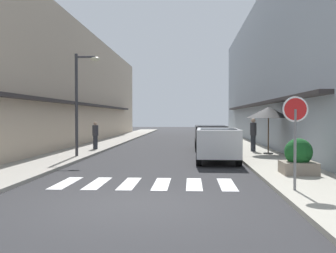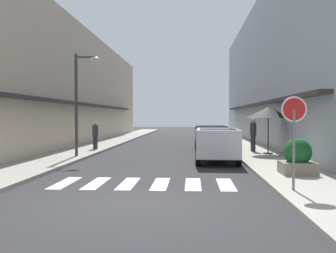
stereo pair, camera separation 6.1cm
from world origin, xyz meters
name	(u,v)px [view 2 (the right image)]	position (x,y,z in m)	size (l,w,h in m)	color
ground_plane	(171,146)	(0.00, 18.15, 0.00)	(99.80, 99.80, 0.00)	#2B2B2D
sidewalk_left	(102,145)	(-4.76, 18.15, 0.06)	(2.45, 63.51, 0.12)	#9E998E
sidewalk_right	(242,145)	(4.76, 18.15, 0.06)	(2.45, 63.51, 0.12)	#ADA899
building_row_left	(55,87)	(-8.48, 19.41, 4.10)	(5.50, 42.83, 8.20)	#C6B299
building_row_right	(294,71)	(8.48, 19.41, 5.13)	(5.50, 42.83, 10.27)	#939EA8
crosswalk	(144,184)	(0.00, 2.77, 0.01)	(5.20, 2.20, 0.01)	silver
parked_car_near	(217,141)	(2.48, 8.47, 0.92)	(1.90, 4.13, 1.47)	silver
parked_car_mid	(210,134)	(2.48, 14.92, 0.92)	(1.82, 4.27, 1.47)	black
round_street_sign	(294,119)	(3.95, 1.38, 1.93)	(0.65, 0.07, 2.37)	slate
street_lamp	(80,93)	(-3.86, 9.72, 3.10)	(1.19, 0.28, 4.81)	#38383D
cafe_umbrella	(268,113)	(5.18, 11.24, 2.17)	(2.20, 2.20, 2.34)	#262626
planter_corner	(298,158)	(4.81, 4.27, 0.63)	(1.08, 1.08, 1.16)	gray
pedestrian_walking_near	(253,134)	(4.67, 12.73, 1.06)	(0.34, 0.34, 1.77)	#282B33
pedestrian_walking_far	(95,135)	(-4.15, 13.75, 0.94)	(0.34, 0.34, 1.57)	#282B33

